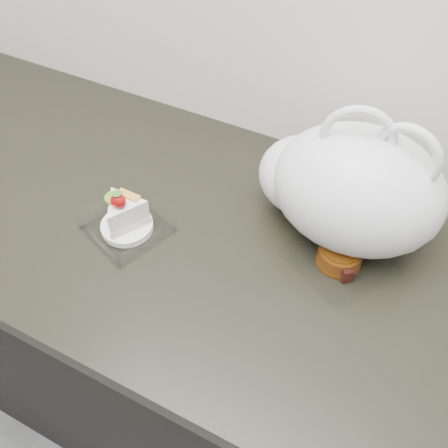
# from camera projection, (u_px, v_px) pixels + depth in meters

# --- Properties ---
(counter) EXTENTS (2.04, 0.64, 0.90)m
(counter) POSITION_uv_depth(u_px,v_px,m) (208.00, 345.00, 1.26)
(counter) COLOR black
(counter) RESTS_ON ground
(cake_tray) EXTENTS (0.17, 0.17, 0.10)m
(cake_tray) POSITION_uv_depth(u_px,v_px,m) (126.00, 220.00, 0.91)
(cake_tray) COLOR white
(cake_tray) RESTS_ON counter
(mooncake_wrap) EXTENTS (0.20, 0.20, 0.04)m
(mooncake_wrap) POSITION_uv_depth(u_px,v_px,m) (340.00, 257.00, 0.86)
(mooncake_wrap) COLOR white
(mooncake_wrap) RESTS_ON counter
(plastic_bag) EXTENTS (0.33, 0.23, 0.27)m
(plastic_bag) POSITION_uv_depth(u_px,v_px,m) (346.00, 186.00, 0.85)
(plastic_bag) COLOR white
(plastic_bag) RESTS_ON counter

